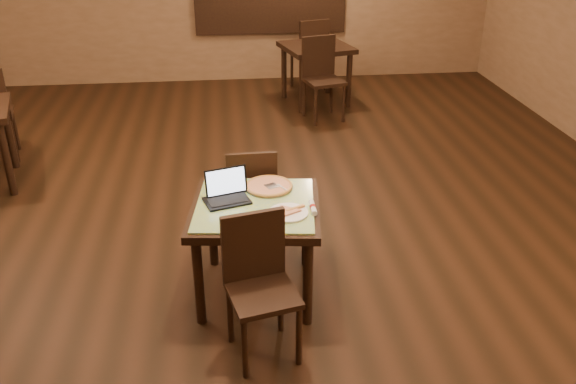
{
  "coord_description": "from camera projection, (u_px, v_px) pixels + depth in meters",
  "views": [
    {
      "loc": [
        -0.3,
        -4.7,
        2.81
      ],
      "look_at": [
        0.13,
        -0.84,
        0.85
      ],
      "focal_mm": 38.0,
      "sensor_mm": 36.0,
      "label": 1
    }
  ],
  "objects": [
    {
      "name": "pizza_pan",
      "position": [
        269.0,
        188.0,
        4.61
      ],
      "size": [
        0.34,
        0.34,
        0.01
      ],
      "primitive_type": "cylinder",
      "color": "silver",
      "rests_on": "tiled_table"
    },
    {
      "name": "chair_main_near",
      "position": [
        259.0,
        277.0,
        3.93
      ],
      "size": [
        0.51,
        0.51,
        0.97
      ],
      "rotation": [
        0.0,
        0.0,
        0.23
      ],
      "color": "black",
      "rests_on": "ground"
    },
    {
      "name": "ground",
      "position": [
        264.0,
        236.0,
        5.47
      ],
      "size": [
        10.0,
        10.0,
        0.0
      ],
      "primitive_type": "plane",
      "color": "black",
      "rests_on": "ground"
    },
    {
      "name": "other_table_a",
      "position": [
        316.0,
        55.0,
        8.54
      ],
      "size": [
        1.07,
        1.07,
        0.83
      ],
      "rotation": [
        0.0,
        0.0,
        0.25
      ],
      "color": "black",
      "rests_on": "ground"
    },
    {
      "name": "pizza_slice",
      "position": [
        288.0,
        211.0,
        4.24
      ],
      "size": [
        0.26,
        0.26,
        0.02
      ],
      "primitive_type": null,
      "rotation": [
        0.0,
        0.0,
        0.5
      ],
      "color": "beige",
      "rests_on": "plate"
    },
    {
      "name": "tiled_table",
      "position": [
        255.0,
        216.0,
        4.43
      ],
      "size": [
        1.03,
        1.03,
        0.76
      ],
      "rotation": [
        0.0,
        0.0,
        -0.12
      ],
      "color": "black",
      "rests_on": "ground"
    },
    {
      "name": "plate",
      "position": [
        288.0,
        213.0,
        4.24
      ],
      "size": [
        0.28,
        0.28,
        0.02
      ],
      "primitive_type": "cylinder",
      "color": "white",
      "rests_on": "tiled_table"
    },
    {
      "name": "spatula",
      "position": [
        272.0,
        186.0,
        4.58
      ],
      "size": [
        0.17,
        0.24,
        0.01
      ],
      "primitive_type": "cube",
      "rotation": [
        0.0,
        0.0,
        0.42
      ],
      "color": "silver",
      "rests_on": "pizza_whole"
    },
    {
      "name": "laptop",
      "position": [
        227.0,
        192.0,
        4.43
      ],
      "size": [
        0.37,
        0.33,
        0.22
      ],
      "rotation": [
        0.0,
        0.0,
        0.29
      ],
      "color": "black",
      "rests_on": "tiled_table"
    },
    {
      "name": "pizza_whole",
      "position": [
        269.0,
        186.0,
        4.6
      ],
      "size": [
        0.36,
        0.36,
        0.03
      ],
      "color": "beige",
      "rests_on": "pizza_pan"
    },
    {
      "name": "other_table_a_chair_far",
      "position": [
        311.0,
        50.0,
        9.14
      ],
      "size": [
        0.56,
        0.56,
        1.07
      ],
      "rotation": [
        0.0,
        0.0,
        3.39
      ],
      "color": "black",
      "rests_on": "ground"
    },
    {
      "name": "chair_main_far",
      "position": [
        251.0,
        194.0,
        5.04
      ],
      "size": [
        0.42,
        0.42,
        0.94
      ],
      "rotation": [
        0.0,
        0.0,
        3.17
      ],
      "color": "black",
      "rests_on": "ground"
    },
    {
      "name": "other_table_a_chair_near",
      "position": [
        321.0,
        73.0,
        8.02
      ],
      "size": [
        0.56,
        0.56,
        1.07
      ],
      "rotation": [
        0.0,
        0.0,
        0.25
      ],
      "color": "black",
      "rests_on": "ground"
    },
    {
      "name": "napkin_roll",
      "position": [
        313.0,
        207.0,
        4.29
      ],
      "size": [
        0.04,
        0.18,
        0.04
      ],
      "rotation": [
        0.0,
        0.0,
        -0.01
      ],
      "color": "white",
      "rests_on": "tiled_table"
    }
  ]
}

